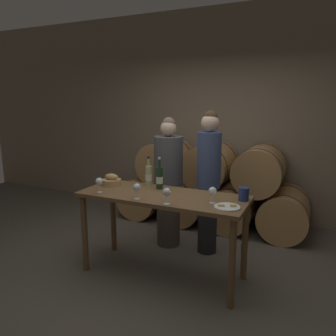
{
  "coord_description": "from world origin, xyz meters",
  "views": [
    {
      "loc": [
        1.39,
        -2.9,
        1.84
      ],
      "look_at": [
        0.0,
        0.13,
        1.14
      ],
      "focal_mm": 35.0,
      "sensor_mm": 36.0,
      "label": 1
    }
  ],
  "objects_px": {
    "tasting_table": "(163,206)",
    "wine_bottle_red": "(159,178)",
    "wine_glass_right": "(213,191)",
    "person_right": "(209,180)",
    "bread_basket": "(112,181)",
    "wine_bottle_white": "(149,175)",
    "blue_crock": "(244,193)",
    "wine_glass_left": "(137,188)",
    "wine_glass_far_left": "(99,182)",
    "person_left": "(168,182)",
    "cheese_plate": "(227,207)",
    "wine_glass_center": "(167,192)"
  },
  "relations": [
    {
      "from": "person_left",
      "to": "wine_bottle_white",
      "type": "bearing_deg",
      "value": -95.16
    },
    {
      "from": "person_left",
      "to": "wine_bottle_red",
      "type": "xyz_separation_m",
      "value": [
        0.14,
        -0.53,
        0.19
      ]
    },
    {
      "from": "bread_basket",
      "to": "wine_glass_center",
      "type": "relative_size",
      "value": 1.36
    },
    {
      "from": "cheese_plate",
      "to": "wine_glass_far_left",
      "type": "relative_size",
      "value": 1.51
    },
    {
      "from": "wine_bottle_white",
      "to": "blue_crock",
      "type": "xyz_separation_m",
      "value": [
        1.1,
        -0.12,
        -0.04
      ]
    },
    {
      "from": "person_left",
      "to": "person_right",
      "type": "distance_m",
      "value": 0.53
    },
    {
      "from": "blue_crock",
      "to": "bread_basket",
      "type": "xyz_separation_m",
      "value": [
        -1.48,
        -0.04,
        -0.02
      ]
    },
    {
      "from": "blue_crock",
      "to": "cheese_plate",
      "type": "height_order",
      "value": "blue_crock"
    },
    {
      "from": "bread_basket",
      "to": "wine_glass_right",
      "type": "xyz_separation_m",
      "value": [
        1.23,
        -0.16,
        0.06
      ]
    },
    {
      "from": "tasting_table",
      "to": "bread_basket",
      "type": "bearing_deg",
      "value": 171.93
    },
    {
      "from": "blue_crock",
      "to": "wine_glass_right",
      "type": "relative_size",
      "value": 0.83
    },
    {
      "from": "person_right",
      "to": "wine_bottle_white",
      "type": "relative_size",
      "value": 5.22
    },
    {
      "from": "person_left",
      "to": "wine_bottle_red",
      "type": "height_order",
      "value": "person_left"
    },
    {
      "from": "bread_basket",
      "to": "tasting_table",
      "type": "bearing_deg",
      "value": -8.07
    },
    {
      "from": "wine_bottle_red",
      "to": "cheese_plate",
      "type": "xyz_separation_m",
      "value": [
        0.83,
        -0.32,
        -0.11
      ]
    },
    {
      "from": "wine_bottle_white",
      "to": "wine_glass_right",
      "type": "xyz_separation_m",
      "value": [
        0.85,
        -0.33,
        -0.0
      ]
    },
    {
      "from": "person_left",
      "to": "wine_glass_right",
      "type": "distance_m",
      "value": 1.13
    },
    {
      "from": "person_right",
      "to": "wine_glass_left",
      "type": "xyz_separation_m",
      "value": [
        -0.42,
        -0.96,
        0.09
      ]
    },
    {
      "from": "wine_glass_right",
      "to": "person_right",
      "type": "bearing_deg",
      "value": 110.19
    },
    {
      "from": "wine_glass_far_left",
      "to": "cheese_plate",
      "type": "bearing_deg",
      "value": 2.72
    },
    {
      "from": "tasting_table",
      "to": "blue_crock",
      "type": "height_order",
      "value": "blue_crock"
    },
    {
      "from": "blue_crock",
      "to": "wine_glass_far_left",
      "type": "xyz_separation_m",
      "value": [
        -1.43,
        -0.34,
        0.04
      ]
    },
    {
      "from": "wine_glass_right",
      "to": "tasting_table",
      "type": "bearing_deg",
      "value": 173.25
    },
    {
      "from": "wine_bottle_white",
      "to": "bread_basket",
      "type": "xyz_separation_m",
      "value": [
        -0.38,
        -0.17,
        -0.06
      ]
    },
    {
      "from": "wine_glass_center",
      "to": "wine_bottle_red",
      "type": "bearing_deg",
      "value": 123.42
    },
    {
      "from": "person_right",
      "to": "wine_bottle_white",
      "type": "xyz_separation_m",
      "value": [
        -0.56,
        -0.45,
        0.09
      ]
    },
    {
      "from": "wine_glass_left",
      "to": "wine_glass_center",
      "type": "xyz_separation_m",
      "value": [
        0.33,
        -0.03,
        0.0
      ]
    },
    {
      "from": "wine_bottle_red",
      "to": "wine_glass_right",
      "type": "distance_m",
      "value": 0.71
    },
    {
      "from": "wine_glass_far_left",
      "to": "wine_glass_center",
      "type": "bearing_deg",
      "value": -4.81
    },
    {
      "from": "wine_bottle_white",
      "to": "cheese_plate",
      "type": "relative_size",
      "value": 1.4
    },
    {
      "from": "wine_bottle_red",
      "to": "wine_bottle_white",
      "type": "bearing_deg",
      "value": 154.32
    },
    {
      "from": "wine_bottle_red",
      "to": "wine_glass_far_left",
      "type": "xyz_separation_m",
      "value": [
        -0.51,
        -0.38,
        -0.01
      ]
    },
    {
      "from": "wine_glass_left",
      "to": "tasting_table",
      "type": "bearing_deg",
      "value": 57.23
    },
    {
      "from": "person_left",
      "to": "wine_glass_far_left",
      "type": "distance_m",
      "value": 1.0
    },
    {
      "from": "person_right",
      "to": "wine_glass_left",
      "type": "height_order",
      "value": "person_right"
    },
    {
      "from": "person_left",
      "to": "wine_glass_right",
      "type": "xyz_separation_m",
      "value": [
        0.81,
        -0.78,
        0.18
      ]
    },
    {
      "from": "person_right",
      "to": "wine_glass_center",
      "type": "distance_m",
      "value": 0.99
    },
    {
      "from": "bread_basket",
      "to": "wine_glass_far_left",
      "type": "xyz_separation_m",
      "value": [
        0.05,
        -0.3,
        0.06
      ]
    },
    {
      "from": "tasting_table",
      "to": "wine_bottle_red",
      "type": "relative_size",
      "value": 4.98
    },
    {
      "from": "person_right",
      "to": "cheese_plate",
      "type": "height_order",
      "value": "person_right"
    },
    {
      "from": "blue_crock",
      "to": "wine_glass_center",
      "type": "relative_size",
      "value": 0.83
    },
    {
      "from": "wine_glass_left",
      "to": "bread_basket",
      "type": "bearing_deg",
      "value": 147.09
    },
    {
      "from": "blue_crock",
      "to": "bread_basket",
      "type": "height_order",
      "value": "bread_basket"
    },
    {
      "from": "wine_bottle_white",
      "to": "blue_crock",
      "type": "distance_m",
      "value": 1.1
    },
    {
      "from": "person_right",
      "to": "cheese_plate",
      "type": "xyz_separation_m",
      "value": [
        0.45,
        -0.85,
        -0.01
      ]
    },
    {
      "from": "wine_bottle_white",
      "to": "person_left",
      "type": "bearing_deg",
      "value": 84.84
    },
    {
      "from": "wine_glass_left",
      "to": "wine_glass_far_left",
      "type": "bearing_deg",
      "value": 175.14
    },
    {
      "from": "person_left",
      "to": "blue_crock",
      "type": "height_order",
      "value": "person_left"
    },
    {
      "from": "wine_bottle_red",
      "to": "wine_glass_far_left",
      "type": "bearing_deg",
      "value": -143.11
    },
    {
      "from": "person_left",
      "to": "wine_bottle_red",
      "type": "relative_size",
      "value": 4.71
    }
  ]
}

